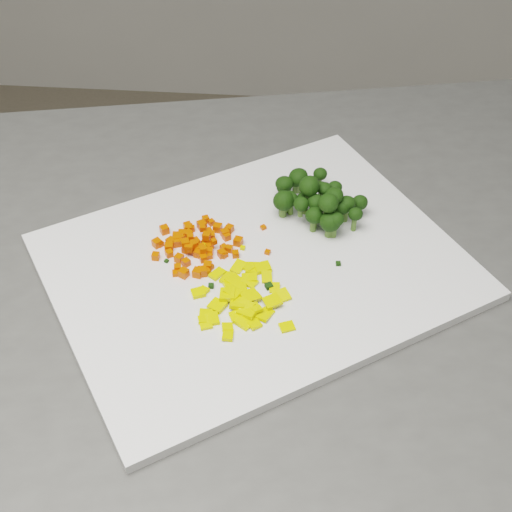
# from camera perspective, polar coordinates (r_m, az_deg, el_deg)

# --- Properties ---
(counter_block) EXTENTS (1.09, 0.87, 0.90)m
(counter_block) POSITION_cam_1_polar(r_m,az_deg,el_deg) (1.16, 1.57, -16.17)
(counter_block) COLOR #4E4E4B
(counter_block) RESTS_ON ground
(cutting_board) EXTENTS (0.54, 0.51, 0.01)m
(cutting_board) POSITION_cam_1_polar(r_m,az_deg,el_deg) (0.78, 0.00, -0.83)
(cutting_board) COLOR white
(cutting_board) RESTS_ON counter_block
(carrot_pile) EXTENTS (0.10, 0.10, 0.03)m
(carrot_pile) POSITION_cam_1_polar(r_m,az_deg,el_deg) (0.79, -4.85, 1.36)
(carrot_pile) COLOR #E13C02
(carrot_pile) RESTS_ON cutting_board
(pepper_pile) EXTENTS (0.11, 0.11, 0.02)m
(pepper_pile) POSITION_cam_1_polar(r_m,az_deg,el_deg) (0.73, -0.53, -3.25)
(pepper_pile) COLOR yellow
(pepper_pile) RESTS_ON cutting_board
(broccoli_pile) EXTENTS (0.11, 0.11, 0.05)m
(broccoli_pile) POSITION_cam_1_polar(r_m,az_deg,el_deg) (0.82, 5.07, 4.53)
(broccoli_pile) COLOR black
(broccoli_pile) RESTS_ON cutting_board
(carrot_cube_0) EXTENTS (0.01, 0.01, 0.01)m
(carrot_cube_0) POSITION_cam_1_polar(r_m,az_deg,el_deg) (0.80, -6.98, 0.70)
(carrot_cube_0) COLOR #E13C02
(carrot_cube_0) RESTS_ON carrot_pile
(carrot_cube_1) EXTENTS (0.01, 0.01, 0.01)m
(carrot_cube_1) POSITION_cam_1_polar(r_m,az_deg,el_deg) (0.78, -3.73, 0.01)
(carrot_cube_1) COLOR #E13C02
(carrot_cube_1) RESTS_ON carrot_pile
(carrot_cube_2) EXTENTS (0.01, 0.01, 0.01)m
(carrot_cube_2) POSITION_cam_1_polar(r_m,az_deg,el_deg) (0.80, -7.65, 0.97)
(carrot_cube_2) COLOR #E13C02
(carrot_cube_2) RESTS_ON carrot_pile
(carrot_cube_3) EXTENTS (0.01, 0.01, 0.01)m
(carrot_cube_3) POSITION_cam_1_polar(r_m,az_deg,el_deg) (0.82, -5.14, 2.21)
(carrot_cube_3) COLOR #E13C02
(carrot_cube_3) RESTS_ON carrot_pile
(carrot_cube_4) EXTENTS (0.01, 0.01, 0.01)m
(carrot_cube_4) POSITION_cam_1_polar(r_m,az_deg,el_deg) (0.80, -1.44, 1.18)
(carrot_cube_4) COLOR #E13C02
(carrot_cube_4) RESTS_ON carrot_pile
(carrot_cube_5) EXTENTS (0.01, 0.01, 0.01)m
(carrot_cube_5) POSITION_cam_1_polar(r_m,az_deg,el_deg) (0.81, -6.45, 1.67)
(carrot_cube_5) COLOR #E13C02
(carrot_cube_5) RESTS_ON carrot_pile
(carrot_cube_6) EXTENTS (0.01, 0.01, 0.01)m
(carrot_cube_6) POSITION_cam_1_polar(r_m,az_deg,el_deg) (0.82, -4.36, 2.48)
(carrot_cube_6) COLOR #E13C02
(carrot_cube_6) RESTS_ON carrot_pile
(carrot_cube_7) EXTENTS (0.01, 0.01, 0.01)m
(carrot_cube_7) POSITION_cam_1_polar(r_m,az_deg,el_deg) (0.77, -3.99, -1.27)
(carrot_cube_7) COLOR #E13C02
(carrot_cube_7) RESTS_ON carrot_pile
(carrot_cube_8) EXTENTS (0.01, 0.01, 0.01)m
(carrot_cube_8) POSITION_cam_1_polar(r_m,az_deg,el_deg) (0.79, -3.38, 1.17)
(carrot_cube_8) COLOR #E13C02
(carrot_cube_8) RESTS_ON carrot_pile
(carrot_cube_9) EXTENTS (0.01, 0.01, 0.01)m
(carrot_cube_9) POSITION_cam_1_polar(r_m,az_deg,el_deg) (0.80, -6.95, 0.78)
(carrot_cube_9) COLOR #E13C02
(carrot_cube_9) RESTS_ON carrot_pile
(carrot_cube_10) EXTENTS (0.01, 0.01, 0.01)m
(carrot_cube_10) POSITION_cam_1_polar(r_m,az_deg,el_deg) (0.78, -1.65, 0.16)
(carrot_cube_10) COLOR #E13C02
(carrot_cube_10) RESTS_ON carrot_pile
(carrot_cube_11) EXTENTS (0.01, 0.01, 0.01)m
(carrot_cube_11) POSITION_cam_1_polar(r_m,az_deg,el_deg) (0.81, -6.09, 1.47)
(carrot_cube_11) COLOR #E13C02
(carrot_cube_11) RESTS_ON carrot_pile
(carrot_cube_12) EXTENTS (0.01, 0.01, 0.01)m
(carrot_cube_12) POSITION_cam_1_polar(r_m,az_deg,el_deg) (0.81, -3.84, 1.86)
(carrot_cube_12) COLOR #E13C02
(carrot_cube_12) RESTS_ON carrot_pile
(carrot_cube_13) EXTENTS (0.01, 0.01, 0.01)m
(carrot_cube_13) POSITION_cam_1_polar(r_m,az_deg,el_deg) (0.78, -4.23, -0.18)
(carrot_cube_13) COLOR #E13C02
(carrot_cube_13) RESTS_ON carrot_pile
(carrot_cube_14) EXTENTS (0.01, 0.01, 0.01)m
(carrot_cube_14) POSITION_cam_1_polar(r_m,az_deg,el_deg) (0.81, -5.93, 1.57)
(carrot_cube_14) COLOR #E13C02
(carrot_cube_14) RESTS_ON carrot_pile
(carrot_cube_15) EXTENTS (0.01, 0.01, 0.01)m
(carrot_cube_15) POSITION_cam_1_polar(r_m,az_deg,el_deg) (0.79, -4.49, 0.60)
(carrot_cube_15) COLOR #E13C02
(carrot_cube_15) RESTS_ON carrot_pile
(carrot_cube_16) EXTENTS (0.01, 0.01, 0.01)m
(carrot_cube_16) POSITION_cam_1_polar(r_m,az_deg,el_deg) (0.81, -3.64, 1.60)
(carrot_cube_16) COLOR #E13C02
(carrot_cube_16) RESTS_ON carrot_pile
(carrot_cube_17) EXTENTS (0.01, 0.01, 0.01)m
(carrot_cube_17) POSITION_cam_1_polar(r_m,az_deg,el_deg) (0.80, -7.93, 1.03)
(carrot_cube_17) COLOR #E13C02
(carrot_cube_17) RESTS_ON carrot_pile
(carrot_cube_18) EXTENTS (0.01, 0.01, 0.01)m
(carrot_cube_18) POSITION_cam_1_polar(r_m,az_deg,el_deg) (0.80, -5.17, 0.99)
(carrot_cube_18) COLOR #E13C02
(carrot_cube_18) RESTS_ON carrot_pile
(carrot_cube_19) EXTENTS (0.01, 0.01, 0.01)m
(carrot_cube_19) POSITION_cam_1_polar(r_m,az_deg,el_deg) (0.79, -5.65, 0.53)
(carrot_cube_19) COLOR #E13C02
(carrot_cube_19) RESTS_ON carrot_pile
(carrot_cube_20) EXTENTS (0.01, 0.01, 0.01)m
(carrot_cube_20) POSITION_cam_1_polar(r_m,az_deg,el_deg) (0.80, -2.38, 1.56)
(carrot_cube_20) COLOR #E13C02
(carrot_cube_20) RESTS_ON carrot_pile
(carrot_cube_21) EXTENTS (0.01, 0.01, 0.01)m
(carrot_cube_21) POSITION_cam_1_polar(r_m,az_deg,el_deg) (0.76, -4.70, -1.34)
(carrot_cube_21) COLOR #E13C02
(carrot_cube_21) RESTS_ON carrot_pile
(carrot_cube_22) EXTENTS (0.01, 0.01, 0.01)m
(carrot_cube_22) POSITION_cam_1_polar(r_m,az_deg,el_deg) (0.79, -5.29, 1.51)
(carrot_cube_22) COLOR #E13C02
(carrot_cube_22) RESTS_ON carrot_pile
(carrot_cube_23) EXTENTS (0.01, 0.01, 0.01)m
(carrot_cube_23) POSITION_cam_1_polar(r_m,az_deg,el_deg) (0.76, -5.81, -1.37)
(carrot_cube_23) COLOR #E13C02
(carrot_cube_23) RESTS_ON carrot_pile
(carrot_cube_24) EXTENTS (0.01, 0.01, 0.01)m
(carrot_cube_24) POSITION_cam_1_polar(r_m,az_deg,el_deg) (0.79, -3.74, 0.78)
(carrot_cube_24) COLOR #E13C02
(carrot_cube_24) RESTS_ON carrot_pile
(carrot_cube_25) EXTENTS (0.01, 0.01, 0.01)m
(carrot_cube_25) POSITION_cam_1_polar(r_m,az_deg,el_deg) (0.82, -3.09, 2.27)
(carrot_cube_25) COLOR #E13C02
(carrot_cube_25) RESTS_ON carrot_pile
(carrot_cube_26) EXTENTS (0.01, 0.01, 0.01)m
(carrot_cube_26) POSITION_cam_1_polar(r_m,az_deg,el_deg) (0.77, -6.29, -0.96)
(carrot_cube_26) COLOR #E13C02
(carrot_cube_26) RESTS_ON carrot_pile
(carrot_cube_27) EXTENTS (0.01, 0.01, 0.01)m
(carrot_cube_27) POSITION_cam_1_polar(r_m,az_deg,el_deg) (0.79, -2.59, 0.67)
(carrot_cube_27) COLOR #E13C02
(carrot_cube_27) RESTS_ON carrot_pile
(carrot_cube_28) EXTENTS (0.01, 0.01, 0.01)m
(carrot_cube_28) POSITION_cam_1_polar(r_m,az_deg,el_deg) (0.78, -6.17, -0.19)
(carrot_cube_28) COLOR #E13C02
(carrot_cube_28) RESTS_ON carrot_pile
(carrot_cube_29) EXTENTS (0.01, 0.01, 0.01)m
(carrot_cube_29) POSITION_cam_1_polar(r_m,az_deg,el_deg) (0.81, -4.30, 2.23)
(carrot_cube_29) COLOR #E13C02
(carrot_cube_29) RESTS_ON carrot_pile
(carrot_cube_30) EXTENTS (0.01, 0.01, 0.01)m
(carrot_cube_30) POSITION_cam_1_polar(r_m,az_deg,el_deg) (0.77, -3.88, -0.80)
(carrot_cube_30) COLOR #E13C02
(carrot_cube_30) RESTS_ON carrot_pile
(carrot_cube_31) EXTENTS (0.01, 0.01, 0.01)m
(carrot_cube_31) POSITION_cam_1_polar(r_m,az_deg,el_deg) (0.82, -7.33, 2.10)
(carrot_cube_31) COLOR #E13C02
(carrot_cube_31) RESTS_ON carrot_pile
(carrot_cube_32) EXTENTS (0.01, 0.01, 0.01)m
(carrot_cube_32) POSITION_cam_1_polar(r_m,az_deg,el_deg) (0.78, -5.37, 0.68)
(carrot_cube_32) COLOR #E13C02
(carrot_cube_32) RESTS_ON carrot_pile
(carrot_cube_33) EXTENTS (0.01, 0.01, 0.01)m
(carrot_cube_33) POSITION_cam_1_polar(r_m,az_deg,el_deg) (0.81, -6.31, 1.39)
(carrot_cube_33) COLOR #E13C02
(carrot_cube_33) RESTS_ON carrot_pile
(carrot_cube_34) EXTENTS (0.01, 0.01, 0.01)m
(carrot_cube_34) POSITION_cam_1_polar(r_m,az_deg,el_deg) (0.76, -4.30, -1.24)
(carrot_cube_34) COLOR #E13C02
(carrot_cube_34) RESTS_ON carrot_pile
(carrot_cube_35) EXTENTS (0.01, 0.01, 0.01)m
(carrot_cube_35) POSITION_cam_1_polar(r_m,az_deg,el_deg) (0.79, -5.03, 0.64)
(carrot_cube_35) COLOR #E13C02
(carrot_cube_35) RESTS_ON carrot_pile
(carrot_cube_36) EXTENTS (0.01, 0.01, 0.01)m
(carrot_cube_36) POSITION_cam_1_polar(r_m,az_deg,el_deg) (0.80, -4.11, 1.13)
(carrot_cube_36) COLOR #E13C02
(carrot_cube_36) RESTS_ON carrot_pile
(carrot_cube_37) EXTENTS (0.01, 0.01, 0.01)m
(carrot_cube_37) POSITION_cam_1_polar(r_m,az_deg,el_deg) (0.81, -2.14, 2.21)
(carrot_cube_37) COLOR #E13C02
(carrot_cube_37) RESTS_ON carrot_pile
(carrot_cube_38) EXTENTS (0.01, 0.01, 0.01)m
(carrot_cube_38) POSITION_cam_1_polar(r_m,az_deg,el_deg) (0.77, -3.66, -0.85)
(carrot_cube_38) COLOR #E13C02
(carrot_cube_38) RESTS_ON carrot_pile
(carrot_cube_39) EXTENTS (0.01, 0.01, 0.01)m
(carrot_cube_39) POSITION_cam_1_polar(r_m,az_deg,el_deg) (0.82, -5.49, 2.39)
(carrot_cube_39) COLOR #E13C02
(carrot_cube_39) RESTS_ON carrot_pile
(carrot_cube_40) EXTENTS (0.01, 0.01, 0.01)m
(carrot_cube_40) POSITION_cam_1_polar(r_m,az_deg,el_deg) (0.78, -2.75, 0.19)
(carrot_cube_40) COLOR #E13C02
(carrot_cube_40) RESTS_ON carrot_pile
(carrot_cube_41) EXTENTS (0.01, 0.01, 0.01)m
(carrot_cube_41) POSITION_cam_1_polar(r_m,az_deg,el_deg) (0.80, -6.29, 1.11)
(carrot_cube_41) COLOR #E13C02
(carrot_cube_41) RESTS_ON carrot_pile
(carrot_cube_42) EXTENTS (0.01, 0.01, 0.01)m
(carrot_cube_42) POSITION_cam_1_polar(r_m,az_deg,el_deg) (0.81, -2.50, 1.84)
(carrot_cube_42) COLOR #E13C02
(carrot_cube_42) RESTS_ON carrot_pile
(carrot_cube_43) EXTENTS (0.01, 0.01, 0.01)m
(carrot_cube_43) POSITION_cam_1_polar(r_m,az_deg,el_deg) (0.79, -4.84, 1.03)
(carrot_cube_43) COLOR #E13C02
(carrot_cube_43) RESTS_ON carrot_pile
(carrot_cube_44) EXTENTS (0.01, 0.01, 0.01)m
(carrot_cube_44) POSITION_cam_1_polar(r_m,az_deg,el_deg) (0.81, -5.93, 1.77)
(carrot_cube_44) COLOR #E13C02
(carrot_cube_44) RESTS_ON carrot_pile
(carrot_cube_45) EXTENTS (0.01, 0.01, 0.01)m
(carrot_cube_45) POSITION_cam_1_polar(r_m,az_deg,el_deg) (0.83, -4.05, 2.95)
(carrot_cube_45) COLOR #E13C02
(carrot_cube_45) RESTS_ON carrot_pile
(carrot_cube_46) EXTENTS (0.01, 0.01, 0.01)m
(carrot_cube_46) POSITION_cam_1_polar(r_m,az_deg,el_deg) (0.80, -4.87, 1.07)
(carrot_cube_46) COLOR #E13C02
(carrot_cube_46) RESTS_ON carrot_pile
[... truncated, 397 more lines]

